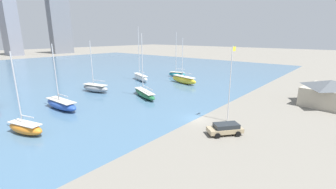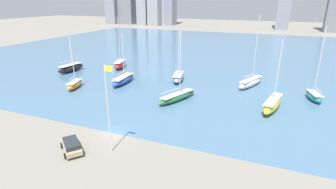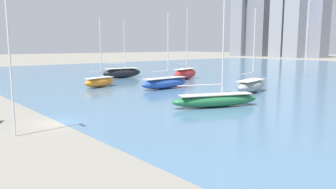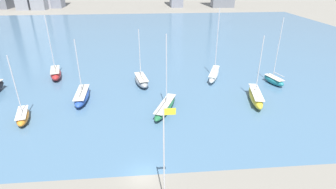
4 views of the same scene
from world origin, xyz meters
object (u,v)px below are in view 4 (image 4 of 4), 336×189
at_px(sailboat_green, 165,106).
at_px(sailboat_red, 56,73).
at_px(sailboat_orange, 23,116).
at_px(sailboat_white, 214,74).
at_px(sailboat_yellow, 256,96).
at_px(sailboat_gray, 141,80).
at_px(sailboat_blue, 82,96).
at_px(flag_pole, 164,155).
at_px(sailboat_teal, 274,80).

height_order(sailboat_green, sailboat_red, sailboat_red).
relative_size(sailboat_orange, sailboat_white, 0.71).
bearing_deg(sailboat_yellow, sailboat_white, 123.71).
bearing_deg(sailboat_red, sailboat_gray, -31.04).
height_order(sailboat_red, sailboat_yellow, sailboat_red).
bearing_deg(sailboat_red, sailboat_orange, -104.50).
bearing_deg(sailboat_gray, sailboat_orange, -157.39).
relative_size(sailboat_red, sailboat_orange, 1.27).
bearing_deg(sailboat_blue, sailboat_orange, -141.90).
relative_size(sailboat_gray, sailboat_blue, 1.02).
relative_size(sailboat_gray, sailboat_orange, 1.07).
bearing_deg(sailboat_white, sailboat_red, -163.32).
bearing_deg(sailboat_red, flag_pole, -74.90).
distance_m(sailboat_yellow, sailboat_teal, 11.50).
bearing_deg(sailboat_orange, sailboat_red, 74.83).
bearing_deg(sailboat_yellow, flag_pole, -118.20).
relative_size(sailboat_gray, sailboat_white, 0.76).
bearing_deg(sailboat_green, sailboat_white, 71.56).
bearing_deg(sailboat_green, sailboat_blue, -177.59).
bearing_deg(flag_pole, sailboat_teal, 49.17).
bearing_deg(flag_pole, sailboat_gray, 94.60).
height_order(flag_pole, sailboat_red, sailboat_red).
bearing_deg(sailboat_green, sailboat_teal, 44.57).
height_order(sailboat_red, sailboat_teal, sailboat_teal).
height_order(sailboat_teal, sailboat_orange, sailboat_teal).
relative_size(flag_pole, sailboat_gray, 0.97).
bearing_deg(sailboat_green, sailboat_red, 165.55).
bearing_deg(sailboat_green, sailboat_orange, -154.45).
relative_size(sailboat_gray, sailboat_green, 0.88).
height_order(flag_pole, sailboat_blue, sailboat_blue).
distance_m(sailboat_gray, sailboat_white, 17.61).
distance_m(flag_pole, sailboat_red, 46.73).
height_order(flag_pole, sailboat_orange, flag_pole).
relative_size(sailboat_gray, sailboat_teal, 0.84).
xyz_separation_m(sailboat_gray, sailboat_orange, (-20.45, -14.35, -0.09)).
distance_m(sailboat_orange, sailboat_white, 41.40).
bearing_deg(sailboat_green, sailboat_gray, 131.31).
distance_m(sailboat_gray, sailboat_teal, 30.47).
relative_size(sailboat_gray, sailboat_red, 0.85).
height_order(sailboat_red, sailboat_white, sailboat_white).
bearing_deg(sailboat_yellow, sailboat_orange, -163.13).
distance_m(sailboat_gray, sailboat_red, 21.54).
distance_m(sailboat_yellow, sailboat_blue, 34.70).
relative_size(sailboat_green, sailboat_white, 0.87).
xyz_separation_m(sailboat_green, sailboat_yellow, (18.16, 2.18, 0.27)).
bearing_deg(sailboat_blue, flag_pole, -64.18).
bearing_deg(sailboat_orange, sailboat_white, 7.71).
relative_size(sailboat_green, sailboat_orange, 1.22).
relative_size(flag_pole, sailboat_orange, 1.04).
bearing_deg(sailboat_teal, sailboat_orange, 177.69).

